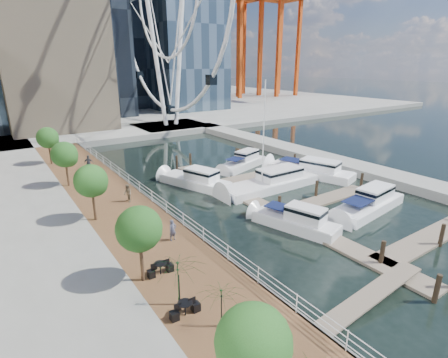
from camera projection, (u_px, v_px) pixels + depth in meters
ground at (327, 265)px, 23.56m from camera, size 520.00×520.00×0.00m
boardwalk at (121, 214)px, 30.33m from camera, size 6.00×60.00×1.00m
seawall at (154, 207)px, 31.94m from camera, size 0.25×60.00×1.00m
land_far at (53, 108)px, 103.29m from camera, size 200.00×114.00×1.00m
breakwater at (309, 155)px, 49.79m from camera, size 4.00×60.00×1.00m
pier at (171, 127)px, 71.63m from camera, size 14.00×12.00×1.00m
railing at (152, 196)px, 31.56m from camera, size 0.10×60.00×1.05m
floating_docks at (302, 192)px, 35.49m from camera, size 16.00×34.00×2.60m
port_cranes at (248, 43)px, 128.46m from camera, size 40.00×52.00×38.00m
street_trees at (91, 181)px, 27.06m from camera, size 2.60×42.60×4.60m
cafe_tables at (214, 330)px, 15.99m from camera, size 2.50×13.70×0.74m
yacht_foreground at (367, 211)px, 32.23m from camera, size 10.07×3.81×2.15m
pedestrian_near at (173, 230)px, 24.60m from camera, size 0.63×0.46×1.57m
pedestrian_mid at (128, 193)px, 31.45m from camera, size 0.69×0.86×1.66m
pedestrian_far at (89, 163)px, 40.50m from camera, size 1.19×0.98×1.90m
moored_yachts at (276, 190)px, 37.63m from camera, size 19.50×33.38×11.50m
cafe_seating at (224, 319)px, 15.39m from camera, size 4.00×11.56×2.64m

